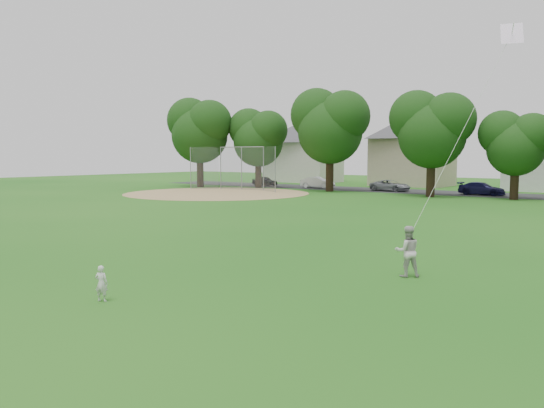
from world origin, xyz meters
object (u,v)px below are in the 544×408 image
Objects in this scene: older_boy at (407,251)px; kite at (461,135)px; toddler at (101,283)px.

kite is (1.01, 1.47, 3.51)m from older_boy.
older_boy is 0.21× the size of kite.
kite reaches higher than toddler.
kite is at bearing -149.29° from toddler.
toddler is at bearing 17.31° from older_boy.
older_boy is (5.03, 7.25, 0.32)m from toddler.
toddler is 0.13× the size of kite.
kite reaches higher than older_boy.
older_boy reaches higher than toddler.
toddler is at bearing -124.72° from kite.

